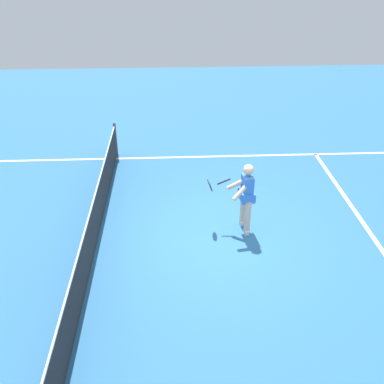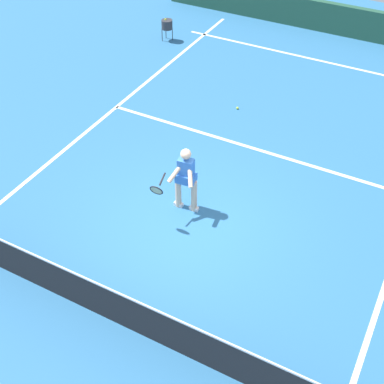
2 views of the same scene
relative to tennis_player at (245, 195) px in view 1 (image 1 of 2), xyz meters
name	(u,v)px [view 1 (image 1 of 2)]	position (x,y,z in m)	size (l,w,h in m)	color
ground_plane	(223,237)	(-0.32, 0.47, -0.85)	(28.57, 28.57, 0.00)	teal
service_line_marking	(370,233)	(-0.32, -2.72, -0.84)	(7.94, 0.10, 0.01)	white
sideline_right_marking	(208,157)	(3.65, 0.47, -0.84)	(0.10, 19.97, 0.01)	white
court_net	(94,223)	(-0.32, 3.14, -0.39)	(8.62, 0.08, 0.98)	#4C4C51
tennis_player	(245,195)	(0.00, 0.00, 0.00)	(0.73, 1.00, 1.55)	beige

